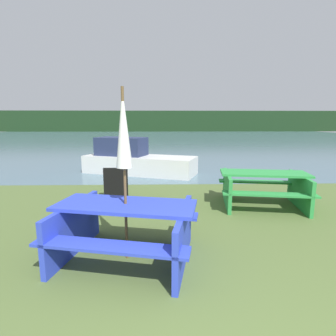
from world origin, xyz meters
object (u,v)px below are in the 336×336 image
Objects in this scene: umbrella_white at (123,131)px; picnic_table_green at (263,186)px; signboard at (116,184)px; boat at (135,160)px; picnic_table_blue at (126,225)px.

picnic_table_green is at bearing 38.98° from umbrella_white.
umbrella_white is (-2.64, -2.14, 1.23)m from picnic_table_green.
umbrella_white reaches higher than signboard.
boat is at bearing 129.22° from picnic_table_green.
picnic_table_blue is 5.95m from boat.
picnic_table_green is 3.61m from umbrella_white.
picnic_table_blue is 1.03× the size of picnic_table_green.
picnic_table_blue is 1.22m from umbrella_white.
picnic_table_green is 0.90× the size of umbrella_white.
umbrella_white reaches higher than boat.
picnic_table_green is 4.90m from boat.
signboard is at bearing -71.99° from boat.
umbrella_white is 3.04m from signboard.
signboard is (-0.59, 2.68, -1.30)m from umbrella_white.
picnic_table_blue is 0.49× the size of boat.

